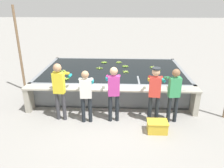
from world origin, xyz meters
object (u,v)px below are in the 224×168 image
at_px(banana_bunch_floating_3, 99,68).
at_px(banana_bunch_floating_4, 104,62).
at_px(worker_1, 86,92).
at_px(banana_bunch_floating_2, 65,79).
at_px(worker_2, 114,89).
at_px(worker_4, 174,91).
at_px(banana_bunch_floating_8, 63,71).
at_px(support_post_left, 19,50).
at_px(banana_bunch_floating_1, 153,67).
at_px(knife_1, 179,89).
at_px(banana_bunch_floating_9, 125,66).
at_px(banana_bunch_floating_5, 158,70).
at_px(worker_0, 59,86).
at_px(banana_bunch_floating_7, 62,75).
at_px(worker_3, 155,90).
at_px(knife_0, 53,87).
at_px(crate, 157,127).
at_px(banana_bunch_floating_0, 126,72).
at_px(banana_bunch_floating_6, 119,62).

height_order(banana_bunch_floating_3, banana_bunch_floating_4, same).
bearing_deg(worker_1, banana_bunch_floating_2, 125.10).
relative_size(worker_1, worker_2, 0.95).
bearing_deg(worker_4, banana_bunch_floating_8, 150.85).
bearing_deg(support_post_left, banana_bunch_floating_1, 5.96).
relative_size(banana_bunch_floating_8, knife_1, 0.80).
distance_m(worker_4, banana_bunch_floating_9, 3.09).
bearing_deg(banana_bunch_floating_1, support_post_left, -174.04).
bearing_deg(support_post_left, banana_bunch_floating_5, 2.31).
bearing_deg(support_post_left, worker_4, -22.29).
height_order(worker_0, banana_bunch_floating_3, worker_0).
distance_m(banana_bunch_floating_7, support_post_left, 1.94).
xyz_separation_m(banana_bunch_floating_2, support_post_left, (-1.91, 0.97, 0.75)).
xyz_separation_m(worker_1, banana_bunch_floating_3, (0.13, 2.58, -0.08)).
bearing_deg(knife_1, banana_bunch_floating_9, 123.59).
xyz_separation_m(worker_3, banana_bunch_floating_5, (0.46, 2.42, -0.16)).
bearing_deg(support_post_left, knife_0, -44.68).
bearing_deg(banana_bunch_floating_1, banana_bunch_floating_2, -154.63).
xyz_separation_m(banana_bunch_floating_5, knife_0, (-3.50, -1.90, -0.01)).
distance_m(banana_bunch_floating_3, crate, 3.65).
distance_m(banana_bunch_floating_0, banana_bunch_floating_2, 2.24).
relative_size(banana_bunch_floating_6, banana_bunch_floating_8, 1.01).
bearing_deg(banana_bunch_floating_3, banana_bunch_floating_4, 82.11).
height_order(banana_bunch_floating_4, knife_1, banana_bunch_floating_4).
relative_size(worker_2, banana_bunch_floating_5, 5.88).
relative_size(banana_bunch_floating_2, banana_bunch_floating_7, 1.00).
relative_size(banana_bunch_floating_7, knife_0, 0.86).
bearing_deg(banana_bunch_floating_4, support_post_left, -159.07).
bearing_deg(worker_1, knife_1, 10.81).
height_order(banana_bunch_floating_1, knife_1, banana_bunch_floating_1).
height_order(worker_1, banana_bunch_floating_7, worker_1).
distance_m(worker_1, banana_bunch_floating_5, 3.44).
relative_size(worker_1, banana_bunch_floating_4, 5.57).
relative_size(worker_0, banana_bunch_floating_4, 6.15).
bearing_deg(banana_bunch_floating_8, banana_bunch_floating_7, -82.92).
relative_size(worker_0, banana_bunch_floating_2, 6.18).
distance_m(worker_2, banana_bunch_floating_7, 2.49).
bearing_deg(worker_1, worker_0, 172.59).
bearing_deg(banana_bunch_floating_8, banana_bunch_floating_9, 17.64).
xyz_separation_m(knife_0, crate, (3.09, -1.07, -0.68)).
relative_size(worker_0, worker_3, 1.04).
bearing_deg(banana_bunch_floating_7, banana_bunch_floating_4, 51.92).
height_order(banana_bunch_floating_4, support_post_left, support_post_left).
bearing_deg(banana_bunch_floating_0, banana_bunch_floating_1, 29.48).
distance_m(banana_bunch_floating_9, knife_0, 3.23).
xyz_separation_m(banana_bunch_floating_2, banana_bunch_floating_6, (1.79, 2.18, 0.00)).
bearing_deg(worker_0, support_post_left, 133.37).
xyz_separation_m(worker_4, banana_bunch_floating_0, (-1.31, 2.07, -0.12)).
relative_size(worker_3, banana_bunch_floating_1, 5.92).
bearing_deg(banana_bunch_floating_9, worker_0, -124.57).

